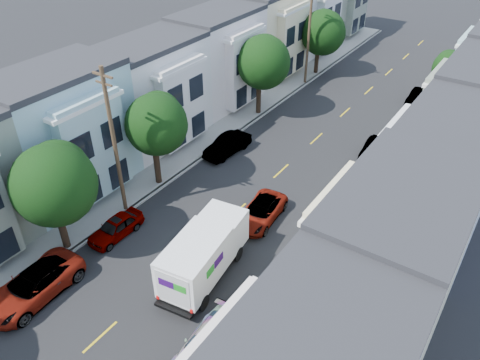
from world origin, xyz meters
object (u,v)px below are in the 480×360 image
Objects in this scene: utility_pole_near at (115,144)px; lead_sedan at (261,212)px; tree_d at (262,62)px; fedex_truck at (204,253)px; parked_right_c at (373,149)px; tree_far_r at (448,69)px; tree_c at (155,125)px; tree_b at (53,185)px; tree_e at (322,33)px; parked_right_d at (417,97)px; utility_pole_far at (309,35)px; parked_left_c at (116,228)px; parked_left_b at (33,286)px; parked_left_d at (227,145)px; parked_right_b at (206,344)px.

utility_pole_near reaches higher than lead_sedan.
tree_d is 20.89m from fedex_truck.
tree_far_r is at bearing 78.32° from parked_right_c.
tree_c reaches higher than parked_right_c.
tree_b is at bearing -137.27° from lead_sedan.
tree_e is at bearing 175.89° from tree_far_r.
fedex_truck is at bearing -102.30° from parked_right_c.
parked_right_d is at bearing 76.15° from fedex_truck.
tree_far_r is at bearing 9.35° from utility_pole_far.
lead_sedan is 1.23× the size of parked_right_d.
tree_far_r is 13.44m from utility_pole_far.
lead_sedan is at bearing -58.30° from tree_d.
lead_sedan is at bearing -72.10° from tree_e.
parked_left_c is at bearing -56.86° from utility_pole_near.
parked_left_b is at bearing -87.65° from utility_pole_far.
utility_pole_far is at bearing 90.00° from tree_b.
fedex_truck reaches higher than parked_right_c.
utility_pole_near reaches higher than tree_c.
tree_far_r is 1.47× the size of parked_right_c.
parked_right_d is at bearing 72.41° from parked_left_b.
parked_left_c is (1.40, -5.78, -4.26)m from tree_c.
tree_c is at bearing 179.22° from lead_sedan.
tree_b reaches higher than fedex_truck.
tree_c is 0.71× the size of utility_pole_near.
tree_far_r is at bearing 72.49° from fedex_truck.
tree_c is 0.71× the size of utility_pole_far.
parked_left_d is at bearing -150.07° from parked_right_c.
parked_left_d is at bearing 117.91° from parked_right_b.
fedex_truck is (8.07, -1.74, -3.44)m from utility_pole_near.
utility_pole_near is at bearing -111.26° from parked_right_d.
parked_right_b is at bearing -93.37° from tree_far_r.
tree_far_r is at bearing 72.88° from lead_sedan.
parked_right_d is (11.20, 32.36, -4.18)m from tree_b.
fedex_truck is at bearing -94.75° from lead_sedan.
lead_sedan is at bearing -69.73° from utility_pole_far.
parked_left_c reaches higher than parked_right_c.
utility_pole_far is 2.17× the size of lead_sedan.
tree_d is at bearing 105.24° from fedex_truck.
utility_pole_near is 5.18m from parked_left_c.
utility_pole_far is (-13.19, -2.17, 1.36)m from tree_far_r.
tree_e is 3.18m from utility_pole_far.
tree_c is 13.62m from tree_d.
tree_d is 8.75m from utility_pole_far.
utility_pole_far reaches higher than parked_right_b.
tree_b reaches higher than lead_sedan.
utility_pole_near is at bearing 160.03° from fedex_truck.
tree_c reaches higher than tree_e.
parked_left_c is (1.40, -28.14, -4.51)m from utility_pole_far.
utility_pole_near is 26.00m from utility_pole_far.
parked_right_b is (11.20, -22.96, -4.36)m from tree_d.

